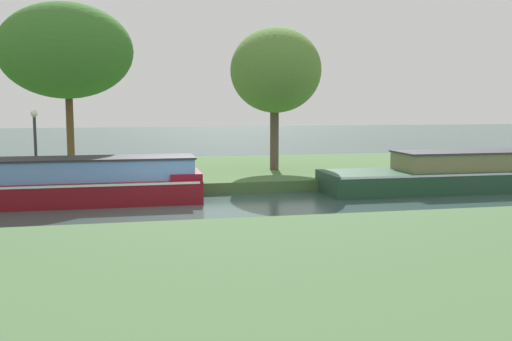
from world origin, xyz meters
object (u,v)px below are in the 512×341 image
maroon_narrowboat (34,183)px  lamp_post (35,136)px  forest_barge (460,174)px  willow_tree_right (275,71)px  willow_tree_centre (66,51)px

maroon_narrowboat → lamp_post: 2.58m
forest_barge → willow_tree_right: 8.14m
forest_barge → willow_tree_centre: (-13.96, 4.88, 4.52)m
willow_tree_centre → forest_barge: bearing=-19.3°
willow_tree_right → lamp_post: bearing=-167.5°
forest_barge → lamp_post: lamp_post is taller
forest_barge → maroon_narrowboat: size_ratio=0.90×
maroon_narrowboat → willow_tree_right: willow_tree_right is taller
forest_barge → willow_tree_centre: willow_tree_centre is taller
forest_barge → maroon_narrowboat: maroon_narrowboat is taller
maroon_narrowboat → lamp_post: lamp_post is taller
willow_tree_centre → willow_tree_right: willow_tree_centre is taller
willow_tree_centre → lamp_post: bearing=-106.9°
maroon_narrowboat → willow_tree_centre: (0.56, 4.88, 4.44)m
lamp_post → maroon_narrowboat: bearing=-83.4°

